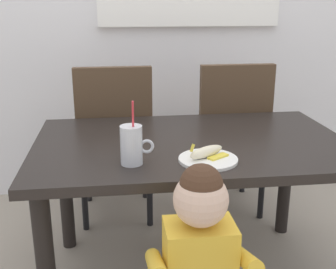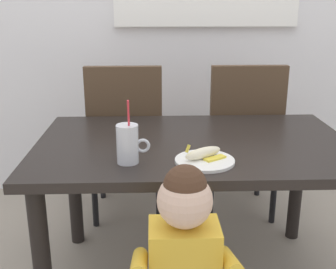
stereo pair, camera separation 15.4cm
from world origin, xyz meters
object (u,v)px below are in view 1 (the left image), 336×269
(dining_table, at_px, (191,161))
(milk_cup, at_px, (132,147))
(dining_chair_right, at_px, (229,131))
(peeled_banana, at_px, (207,152))
(toddler_standing, at_px, (199,257))
(dining_chair_left, at_px, (115,136))
(snack_plate, at_px, (208,159))

(dining_table, height_order, milk_cup, milk_cup)
(dining_chair_right, height_order, peeled_banana, dining_chair_right)
(toddler_standing, distance_m, peeled_banana, 0.45)
(milk_cup, relative_size, peeled_banana, 1.44)
(dining_chair_left, bearing_deg, toddler_standing, 101.51)
(dining_table, xyz_separation_m, peeled_banana, (0.01, -0.24, 0.13))
(dining_table, height_order, snack_plate, snack_plate)
(peeled_banana, bearing_deg, toddler_standing, -104.79)
(toddler_standing, bearing_deg, dining_chair_right, 70.72)
(milk_cup, distance_m, peeled_banana, 0.29)
(dining_table, distance_m, snack_plate, 0.27)
(toddler_standing, xyz_separation_m, snack_plate, (0.10, 0.37, 0.18))
(dining_chair_left, relative_size, snack_plate, 4.17)
(dining_table, xyz_separation_m, milk_cup, (-0.28, -0.25, 0.16))
(snack_plate, bearing_deg, peeled_banana, 102.11)
(toddler_standing, height_order, peeled_banana, toddler_standing)
(dining_table, xyz_separation_m, snack_plate, (0.02, -0.25, 0.10))
(dining_chair_left, xyz_separation_m, milk_cup, (0.06, -0.87, 0.23))
(peeled_banana, bearing_deg, milk_cup, -178.62)
(dining_chair_left, height_order, milk_cup, dining_chair_left)
(dining_table, relative_size, milk_cup, 5.50)
(toddler_standing, bearing_deg, milk_cup, 116.84)
(toddler_standing, bearing_deg, peeled_banana, 75.21)
(milk_cup, xyz_separation_m, snack_plate, (0.29, -0.01, -0.06))
(dining_chair_left, height_order, dining_chair_right, same)
(dining_table, xyz_separation_m, dining_chair_right, (0.35, 0.63, -0.07))
(dining_chair_right, bearing_deg, dining_table, 60.83)
(toddler_standing, relative_size, milk_cup, 3.34)
(dining_table, distance_m, peeled_banana, 0.27)
(dining_chair_left, xyz_separation_m, snack_plate, (0.36, -0.88, 0.17))
(dining_chair_left, xyz_separation_m, peeled_banana, (0.35, -0.86, 0.19))
(snack_plate, relative_size, peeled_banana, 1.32)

